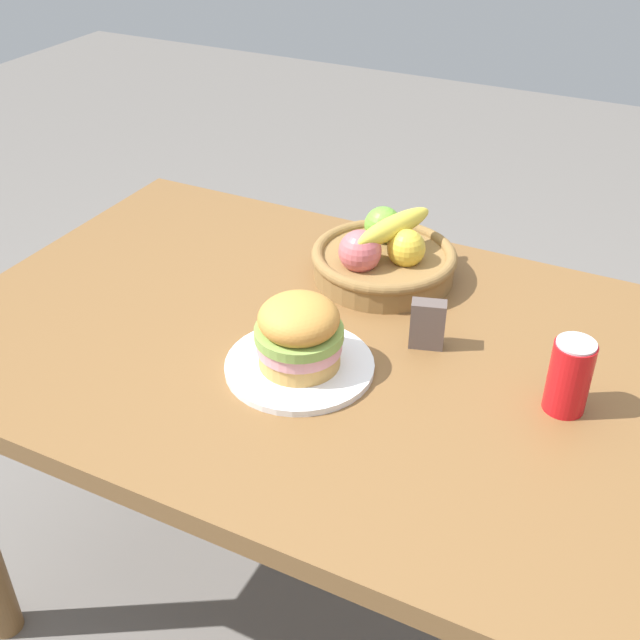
% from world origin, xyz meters
% --- Properties ---
extents(ground_plane, '(8.00, 8.00, 0.00)m').
position_xyz_m(ground_plane, '(0.00, 0.00, 0.00)').
color(ground_plane, slate).
extents(dining_table, '(1.40, 0.90, 0.75)m').
position_xyz_m(dining_table, '(0.00, 0.00, 0.65)').
color(dining_table, brown).
rests_on(dining_table, ground_plane).
extents(plate, '(0.25, 0.25, 0.01)m').
position_xyz_m(plate, '(-0.01, -0.10, 0.76)').
color(plate, white).
rests_on(plate, dining_table).
extents(sandwich, '(0.15, 0.15, 0.13)m').
position_xyz_m(sandwich, '(-0.01, -0.10, 0.82)').
color(sandwich, tan).
rests_on(sandwich, plate).
extents(soda_can, '(0.07, 0.07, 0.13)m').
position_xyz_m(soda_can, '(0.41, 0.00, 0.81)').
color(soda_can, red).
rests_on(soda_can, dining_table).
extents(fruit_basket, '(0.29, 0.29, 0.14)m').
position_xyz_m(fruit_basket, '(-0.00, 0.25, 0.80)').
color(fruit_basket, olive).
rests_on(fruit_basket, dining_table).
extents(napkin_holder, '(0.07, 0.05, 0.09)m').
position_xyz_m(napkin_holder, '(0.16, 0.06, 0.80)').
color(napkin_holder, '#594C47').
rests_on(napkin_holder, dining_table).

